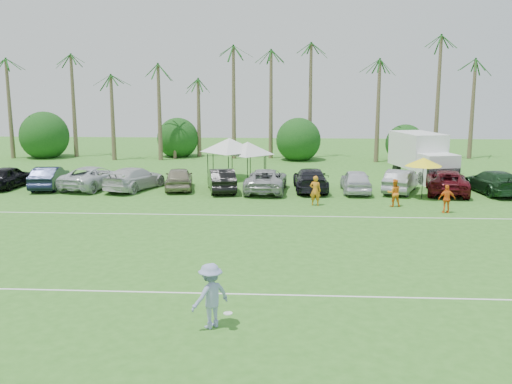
{
  "coord_description": "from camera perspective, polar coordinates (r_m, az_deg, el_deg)",
  "views": [
    {
      "loc": [
        5.19,
        -16.71,
        7.2
      ],
      "look_at": [
        3.44,
        12.62,
        1.6
      ],
      "focal_mm": 40.0,
      "sensor_mm": 36.0,
      "label": 1
    }
  ],
  "objects": [
    {
      "name": "parked_car_7",
      "position": [
        38.99,
        5.47,
        1.26
      ],
      "size": [
        2.43,
        5.46,
        1.56
      ],
      "primitive_type": "imported",
      "rotation": [
        0.0,
        0.0,
        3.19
      ],
      "color": "black",
      "rests_on": "ground"
    },
    {
      "name": "palm_tree_5",
      "position": [
        54.97,
        -2.05,
        11.98
      ],
      "size": [
        2.4,
        2.4,
        9.9
      ],
      "color": "brown",
      "rests_on": "ground"
    },
    {
      "name": "field_lines",
      "position": [
        26.26,
        -8.16,
        -5.22
      ],
      "size": [
        80.0,
        12.1,
        0.01
      ],
      "color": "white",
      "rests_on": "ground"
    },
    {
      "name": "palm_tree_3",
      "position": [
        56.36,
        -10.42,
        13.52
      ],
      "size": [
        2.4,
        2.4,
        11.9
      ],
      "color": "brown",
      "rests_on": "ground"
    },
    {
      "name": "market_umbrella",
      "position": [
        37.4,
        16.41,
        2.91
      ],
      "size": [
        2.36,
        2.36,
        2.63
      ],
      "color": "black",
      "rests_on": "ground"
    },
    {
      "name": "parked_car_1",
      "position": [
        42.17,
        -19.95,
        1.37
      ],
      "size": [
        2.21,
        4.89,
        1.56
      ],
      "primitive_type": "imported",
      "rotation": [
        0.0,
        0.0,
        3.26
      ],
      "color": "black",
      "rests_on": "ground"
    },
    {
      "name": "sideline_player_b",
      "position": [
        34.79,
        13.65,
        -0.08
      ],
      "size": [
        0.83,
        0.66,
        1.65
      ],
      "primitive_type": "imported",
      "rotation": [
        0.0,
        0.0,
        3.19
      ],
      "color": "orange",
      "rests_on": "ground"
    },
    {
      "name": "box_truck",
      "position": [
        45.21,
        16.29,
        3.58
      ],
      "size": [
        4.11,
        7.19,
        3.49
      ],
      "rotation": [
        0.0,
        0.0,
        0.25
      ],
      "color": "white",
      "rests_on": "ground"
    },
    {
      "name": "parked_car_8",
      "position": [
        38.81,
        9.95,
        1.1
      ],
      "size": [
        1.87,
        4.58,
        1.56
      ],
      "primitive_type": "imported",
      "rotation": [
        0.0,
        0.0,
        3.13
      ],
      "color": "silver",
      "rests_on": "ground"
    },
    {
      "name": "parked_car_5",
      "position": [
        38.71,
        -3.47,
        1.22
      ],
      "size": [
        2.59,
        4.96,
        1.56
      ],
      "primitive_type": "imported",
      "rotation": [
        0.0,
        0.0,
        3.35
      ],
      "color": "black",
      "rests_on": "ground"
    },
    {
      "name": "palm_tree_0",
      "position": [
        61.1,
        -23.4,
        10.18
      ],
      "size": [
        2.4,
        2.4,
        8.9
      ],
      "color": "brown",
      "rests_on": "ground"
    },
    {
      "name": "canopy_tent_left",
      "position": [
        43.41,
        -2.67,
        5.42
      ],
      "size": [
        4.54,
        4.54,
        3.68
      ],
      "color": "black",
      "rests_on": "ground"
    },
    {
      "name": "palm_tree_4",
      "position": [
        55.48,
        -6.24,
        11.01
      ],
      "size": [
        2.4,
        2.4,
        8.9
      ],
      "color": "brown",
      "rests_on": "ground"
    },
    {
      "name": "parked_car_2",
      "position": [
        41.33,
        -15.95,
        1.43
      ],
      "size": [
        3.83,
        6.05,
        1.56
      ],
      "primitive_type": "imported",
      "rotation": [
        0.0,
        0.0,
        2.9
      ],
      "color": "silver",
      "rests_on": "ground"
    },
    {
      "name": "parked_car_6",
      "position": [
        38.52,
        1.0,
        1.19
      ],
      "size": [
        2.84,
        5.71,
        1.56
      ],
      "primitive_type": "imported",
      "rotation": [
        0.0,
        0.0,
        3.09
      ],
      "color": "#9C9D9F",
      "rests_on": "ground"
    },
    {
      "name": "bush_tree_1",
      "position": [
        57.08,
        -7.94,
        5.25
      ],
      "size": [
        4.0,
        4.0,
        4.0
      ],
      "color": "brown",
      "rests_on": "ground"
    },
    {
      "name": "parked_car_9",
      "position": [
        39.5,
        14.27,
        1.09
      ],
      "size": [
        3.21,
        5.0,
        1.56
      ],
      "primitive_type": "imported",
      "rotation": [
        0.0,
        0.0,
        2.78
      ],
      "color": "slate",
      "rests_on": "ground"
    },
    {
      "name": "parked_car_4",
      "position": [
        39.69,
        -7.72,
        1.38
      ],
      "size": [
        2.53,
        4.8,
        1.56
      ],
      "primitive_type": "imported",
      "rotation": [
        0.0,
        0.0,
        3.3
      ],
      "color": "gray",
      "rests_on": "ground"
    },
    {
      "name": "ground",
      "position": [
        18.92,
        -13.07,
        -11.86
      ],
      "size": [
        120.0,
        120.0,
        0.0
      ],
      "primitive_type": "plane",
      "color": "#347122",
      "rests_on": "ground"
    },
    {
      "name": "palm_tree_9",
      "position": [
        56.2,
        16.94,
        11.5
      ],
      "size": [
        2.4,
        2.4,
        9.9
      ],
      "color": "brown",
      "rests_on": "ground"
    },
    {
      "name": "parked_car_0",
      "position": [
        43.6,
        -23.51,
        1.41
      ],
      "size": [
        2.22,
        4.7,
        1.56
      ],
      "primitive_type": "imported",
      "rotation": [
        0.0,
        0.0,
        3.06
      ],
      "color": "black",
      "rests_on": "ground"
    },
    {
      "name": "palm_tree_1",
      "position": [
        59.06,
        -19.05,
        11.33
      ],
      "size": [
        2.4,
        2.4,
        9.9
      ],
      "color": "brown",
      "rests_on": "ground"
    },
    {
      "name": "bush_tree_0",
      "position": [
        60.98,
        -20.06,
        5.05
      ],
      "size": [
        4.0,
        4.0,
        4.0
      ],
      "color": "brown",
      "rests_on": "ground"
    },
    {
      "name": "palm_tree_10",
      "position": [
        57.57,
        21.93,
        12.03
      ],
      "size": [
        2.4,
        2.4,
        10.9
      ],
      "color": "brown",
      "rests_on": "ground"
    },
    {
      "name": "bush_tree_2",
      "position": [
        55.98,
        4.24,
        5.22
      ],
      "size": [
        4.0,
        4.0,
        4.0
      ],
      "color": "brown",
      "rests_on": "ground"
    },
    {
      "name": "canopy_tent_right",
      "position": [
        43.35,
        -0.85,
        5.03
      ],
      "size": [
        4.12,
        4.12,
        3.34
      ],
      "color": "black",
      "rests_on": "ground"
    },
    {
      "name": "palm_tree_6",
      "position": [
        54.76,
        2.22,
        12.88
      ],
      "size": [
        2.4,
        2.4,
        10.9
      ],
      "color": "brown",
      "rests_on": "ground"
    },
    {
      "name": "palm_tree_8",
      "position": [
        55.27,
        11.75,
        10.86
      ],
      "size": [
        2.4,
        2.4,
        8.9
      ],
      "color": "brown",
      "rests_on": "ground"
    },
    {
      "name": "palm_tree_2",
      "position": [
        57.39,
        -14.37,
        12.47
      ],
      "size": [
        2.4,
        2.4,
        10.9
      ],
      "color": "brown",
      "rests_on": "ground"
    },
    {
      "name": "parked_car_3",
      "position": [
        40.11,
        -12.03,
        1.33
      ],
      "size": [
        3.85,
        5.78,
        1.56
      ],
      "primitive_type": "imported",
      "rotation": [
        0.0,
        0.0,
        2.8
      ],
      "color": "silver",
      "rests_on": "ground"
    },
    {
      "name": "sideline_player_c",
      "position": [
        33.86,
        18.55,
        -0.66
      ],
      "size": [
        0.97,
        0.44,
        1.62
      ],
      "primitive_type": "imported",
      "rotation": [
        0.0,
        0.0,
        3.19
      ],
      "color": "orange",
      "rests_on": "ground"
    },
    {
      "name": "parked_car_11",
      "position": [
        40.98,
        22.62,
        0.93
      ],
      "size": [
        2.86,
        5.6,
        1.56
      ],
      "primitive_type": "imported",
      "rotation": [
        0.0,
        0.0,
        3.27
      ],
      "color": "#153419",
      "rests_on": "ground"
    },
    {
      "name": "palm_tree_7",
      "position": [
        54.86,
        6.53,
        13.71
      ],
      "size": [
        2.4,
        2.4,
        11.9
      ],
      "color": "brown",
      "rests_on": "ground"
    },
    {
      "name": "parked_car_10",
      "position": [
        40.01,
        18.57,
        0.98
      ],
      "size": [
        3.62,
        5.99,
        1.56
      ],
      "primitive_type": "imported",
      "rotation": [
        0.0,
        0.0,
        2.95
      ],
      "color": "#530D14",
      "rests_on": "ground"
    },
    {
      "name": "frisbee_player",
      "position": [
        17.28,
        -4.56,
        -10.3
      ],
      "size": [
        1.44,
        1.42,
        1.99
      ],
      "rotation": [
        0.0,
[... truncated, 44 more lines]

